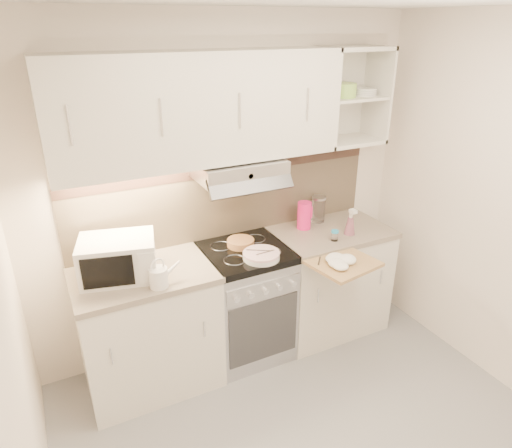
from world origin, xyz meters
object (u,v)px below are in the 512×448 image
object	(u,v)px
glass_jar	(318,209)
cutting_board	(342,263)
microwave	(118,258)
pink_pitcher	(304,215)
plate_stack	(261,255)
electric_range	(246,301)
watering_can	(159,276)
spray_bottle	(350,224)

from	to	relation	value
glass_jar	cutting_board	world-z (taller)	glass_jar
microwave	pink_pitcher	world-z (taller)	microwave
plate_stack	cutting_board	xyz separation A→B (m)	(0.50, -0.26, -0.05)
electric_range	watering_can	world-z (taller)	watering_can
watering_can	spray_bottle	xyz separation A→B (m)	(1.53, 0.09, 0.02)
pink_pitcher	glass_jar	bearing A→B (deg)	39.84
spray_bottle	pink_pitcher	bearing A→B (deg)	134.18
pink_pitcher	spray_bottle	bearing A→B (deg)	-24.88
microwave	watering_can	bearing A→B (deg)	-35.89
plate_stack	pink_pitcher	size ratio (longest dim) A/B	1.18
watering_can	cutting_board	size ratio (longest dim) A/B	0.52
cutting_board	microwave	bearing A→B (deg)	152.37
glass_jar	spray_bottle	xyz separation A→B (m)	(0.08, -0.32, -0.02)
plate_stack	spray_bottle	world-z (taller)	spray_bottle
electric_range	plate_stack	bearing A→B (deg)	-78.48
watering_can	spray_bottle	size ratio (longest dim) A/B	1.01
cutting_board	glass_jar	bearing A→B (deg)	61.34
electric_range	plate_stack	world-z (taller)	plate_stack
electric_range	watering_can	size ratio (longest dim) A/B	3.98
pink_pitcher	cutting_board	world-z (taller)	pink_pitcher
spray_bottle	cutting_board	size ratio (longest dim) A/B	0.52
spray_bottle	cutting_board	xyz separation A→B (m)	(-0.30, -0.31, -0.12)
plate_stack	electric_range	bearing A→B (deg)	101.52
watering_can	cutting_board	distance (m)	1.25
electric_range	cutting_board	xyz separation A→B (m)	(0.54, -0.44, 0.42)
electric_range	microwave	bearing A→B (deg)	179.03
pink_pitcher	microwave	bearing A→B (deg)	-156.30
watering_can	pink_pitcher	world-z (taller)	pink_pitcher
electric_range	watering_can	xyz separation A→B (m)	(-0.69, -0.22, 0.52)
microwave	watering_can	distance (m)	0.31
spray_bottle	watering_can	bearing A→B (deg)	-178.14
pink_pitcher	watering_can	bearing A→B (deg)	-145.47
electric_range	glass_jar	bearing A→B (deg)	14.11
electric_range	spray_bottle	world-z (taller)	spray_bottle
microwave	spray_bottle	xyz separation A→B (m)	(1.72, -0.14, -0.04)
electric_range	microwave	distance (m)	1.06
electric_range	spray_bottle	bearing A→B (deg)	-8.77
microwave	glass_jar	size ratio (longest dim) A/B	2.48
microwave	electric_range	bearing A→B (deg)	12.90
microwave	cutting_board	size ratio (longest dim) A/B	1.23
spray_bottle	microwave	bearing A→B (deg)	173.75
plate_stack	pink_pitcher	xyz separation A→B (m)	(0.54, 0.30, 0.09)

